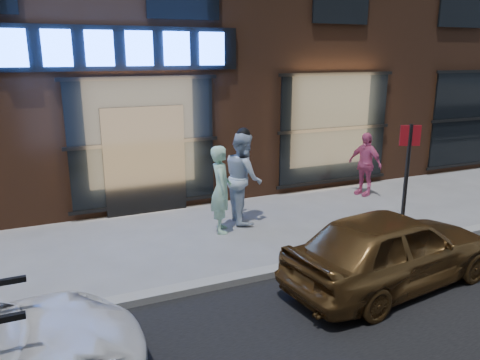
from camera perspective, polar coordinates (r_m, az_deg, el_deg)
The scene contains 7 objects.
ground at distance 7.40m, azimuth -4.28°, elevation -13.09°, with size 90.00×90.00×0.00m, color slate.
curb at distance 7.37m, azimuth -4.29°, elevation -12.68°, with size 60.00×0.25×0.12m, color gray.
man_bowtie at distance 9.32m, azimuth -2.32°, elevation -1.14°, with size 0.64×0.42×1.77m, color #9FD1B7.
man_cap at distance 9.87m, azimuth 0.39°, elevation 0.31°, with size 0.94×0.73×1.94m, color silver.
passerby at distance 12.22m, azimuth 14.97°, elevation 1.90°, with size 0.94×0.39×1.60m, color #DB5A8E.
gold_sedan at distance 7.60m, azimuth 18.00°, elevation -7.94°, with size 1.45×3.60×1.23m, color brown.
sign_post at distance 8.94m, azimuth 19.64°, elevation 0.65°, with size 0.35×0.17×2.30m.
Camera 1 is at (-2.11, -6.17, 3.50)m, focal length 35.00 mm.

